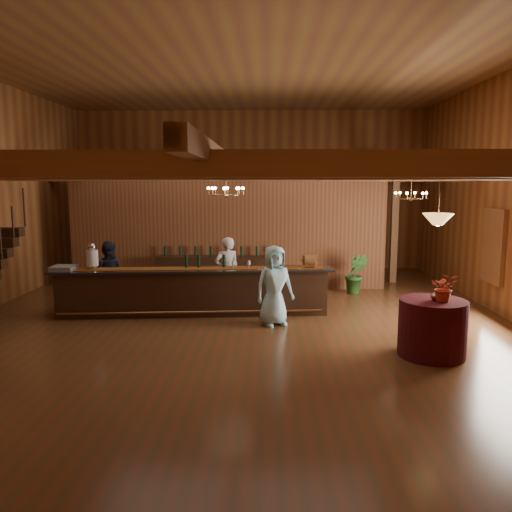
{
  "coord_description": "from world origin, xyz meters",
  "views": [
    {
      "loc": [
        0.69,
        -10.68,
        3.0
      ],
      "look_at": [
        0.4,
        0.68,
        1.34
      ],
      "focal_mm": 35.0,
      "sensor_mm": 36.0,
      "label": 1
    }
  ],
  "objects_px": {
    "raffle_drum": "(310,260)",
    "round_table": "(432,328)",
    "chandelier_right": "(411,195)",
    "staff_second": "(108,274)",
    "pendant_lamp": "(438,219)",
    "bartender": "(227,271)",
    "beverage_dispenser": "(92,257)",
    "tasting_bar": "(194,291)",
    "floor_plant": "(356,274)",
    "backbar_shelf": "(219,273)",
    "chandelier_left": "(226,191)",
    "guest": "(274,285)"
  },
  "relations": [
    {
      "from": "tasting_bar",
      "to": "floor_plant",
      "type": "relative_size",
      "value": 5.8
    },
    {
      "from": "tasting_bar",
      "to": "backbar_shelf",
      "type": "distance_m",
      "value": 2.73
    },
    {
      "from": "chandelier_left",
      "to": "bartender",
      "type": "bearing_deg",
      "value": 94.06
    },
    {
      "from": "staff_second",
      "to": "floor_plant",
      "type": "height_order",
      "value": "staff_second"
    },
    {
      "from": "chandelier_left",
      "to": "guest",
      "type": "distance_m",
      "value": 2.36
    },
    {
      "from": "tasting_bar",
      "to": "chandelier_right",
      "type": "bearing_deg",
      "value": 10.83
    },
    {
      "from": "floor_plant",
      "to": "guest",
      "type": "bearing_deg",
      "value": -126.12
    },
    {
      "from": "chandelier_right",
      "to": "raffle_drum",
      "type": "bearing_deg",
      "value": -153.57
    },
    {
      "from": "round_table",
      "to": "guest",
      "type": "height_order",
      "value": "guest"
    },
    {
      "from": "tasting_bar",
      "to": "beverage_dispenser",
      "type": "bearing_deg",
      "value": 178.68
    },
    {
      "from": "pendant_lamp",
      "to": "bartender",
      "type": "xyz_separation_m",
      "value": [
        -3.88,
        3.58,
        -1.55
      ]
    },
    {
      "from": "beverage_dispenser",
      "to": "pendant_lamp",
      "type": "height_order",
      "value": "pendant_lamp"
    },
    {
      "from": "staff_second",
      "to": "floor_plant",
      "type": "relative_size",
      "value": 1.44
    },
    {
      "from": "tasting_bar",
      "to": "backbar_shelf",
      "type": "relative_size",
      "value": 1.88
    },
    {
      "from": "beverage_dispenser",
      "to": "pendant_lamp",
      "type": "distance_m",
      "value": 7.4
    },
    {
      "from": "raffle_drum",
      "to": "round_table",
      "type": "xyz_separation_m",
      "value": [
        1.91,
        -2.87,
        -0.74
      ]
    },
    {
      "from": "guest",
      "to": "round_table",
      "type": "bearing_deg",
      "value": -58.57
    },
    {
      "from": "tasting_bar",
      "to": "bartender",
      "type": "distance_m",
      "value": 1.16
    },
    {
      "from": "backbar_shelf",
      "to": "floor_plant",
      "type": "relative_size",
      "value": 3.09
    },
    {
      "from": "tasting_bar",
      "to": "chandelier_left",
      "type": "height_order",
      "value": "chandelier_left"
    },
    {
      "from": "bartender",
      "to": "pendant_lamp",
      "type": "bearing_deg",
      "value": 115.61
    },
    {
      "from": "chandelier_right",
      "to": "pendant_lamp",
      "type": "distance_m",
      "value": 4.24
    },
    {
      "from": "beverage_dispenser",
      "to": "round_table",
      "type": "distance_m",
      "value": 7.37
    },
    {
      "from": "round_table",
      "to": "bartender",
      "type": "distance_m",
      "value": 5.29
    },
    {
      "from": "chandelier_right",
      "to": "staff_second",
      "type": "height_order",
      "value": "chandelier_right"
    },
    {
      "from": "raffle_drum",
      "to": "staff_second",
      "type": "bearing_deg",
      "value": 173.32
    },
    {
      "from": "beverage_dispenser",
      "to": "chandelier_left",
      "type": "relative_size",
      "value": 0.75
    },
    {
      "from": "bartender",
      "to": "raffle_drum",
      "type": "bearing_deg",
      "value": 138.63
    },
    {
      "from": "bartender",
      "to": "floor_plant",
      "type": "bearing_deg",
      "value": -179.43
    },
    {
      "from": "backbar_shelf",
      "to": "chandelier_right",
      "type": "relative_size",
      "value": 4.29
    },
    {
      "from": "tasting_bar",
      "to": "backbar_shelf",
      "type": "height_order",
      "value": "tasting_bar"
    },
    {
      "from": "beverage_dispenser",
      "to": "chandelier_right",
      "type": "distance_m",
      "value": 7.85
    },
    {
      "from": "chandelier_left",
      "to": "pendant_lamp",
      "type": "relative_size",
      "value": 0.89
    },
    {
      "from": "tasting_bar",
      "to": "chandelier_left",
      "type": "relative_size",
      "value": 8.07
    },
    {
      "from": "chandelier_left",
      "to": "floor_plant",
      "type": "relative_size",
      "value": 0.72
    },
    {
      "from": "tasting_bar",
      "to": "bartender",
      "type": "xyz_separation_m",
      "value": [
        0.7,
        0.87,
        0.31
      ]
    },
    {
      "from": "raffle_drum",
      "to": "pendant_lamp",
      "type": "height_order",
      "value": "pendant_lamp"
    },
    {
      "from": "chandelier_left",
      "to": "staff_second",
      "type": "xyz_separation_m",
      "value": [
        -2.99,
        0.88,
        -2.04
      ]
    },
    {
      "from": "raffle_drum",
      "to": "backbar_shelf",
      "type": "bearing_deg",
      "value": 132.89
    },
    {
      "from": "beverage_dispenser",
      "to": "staff_second",
      "type": "distance_m",
      "value": 1.04
    },
    {
      "from": "round_table",
      "to": "chandelier_left",
      "type": "distance_m",
      "value": 5.16
    },
    {
      "from": "raffle_drum",
      "to": "bartender",
      "type": "distance_m",
      "value": 2.13
    },
    {
      "from": "round_table",
      "to": "chandelier_right",
      "type": "xyz_separation_m",
      "value": [
        0.7,
        4.17,
        2.21
      ]
    },
    {
      "from": "backbar_shelf",
      "to": "guest",
      "type": "relative_size",
      "value": 2.01
    },
    {
      "from": "pendant_lamp",
      "to": "floor_plant",
      "type": "bearing_deg",
      "value": 95.39
    },
    {
      "from": "staff_second",
      "to": "raffle_drum",
      "type": "bearing_deg",
      "value": 170.81
    },
    {
      "from": "tasting_bar",
      "to": "chandelier_right",
      "type": "xyz_separation_m",
      "value": [
        5.29,
        1.47,
        2.17
      ]
    },
    {
      "from": "chandelier_left",
      "to": "chandelier_right",
      "type": "relative_size",
      "value": 1.0
    },
    {
      "from": "backbar_shelf",
      "to": "staff_second",
      "type": "bearing_deg",
      "value": -141.82
    },
    {
      "from": "floor_plant",
      "to": "pendant_lamp",
      "type": "bearing_deg",
      "value": -84.61
    }
  ]
}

